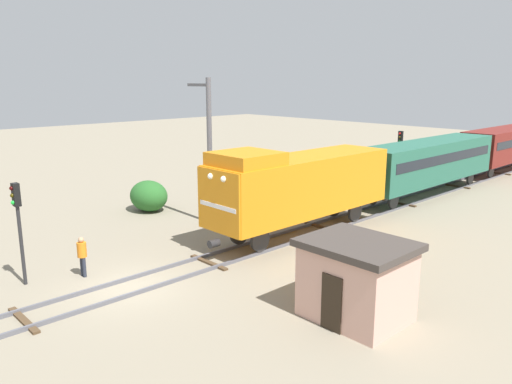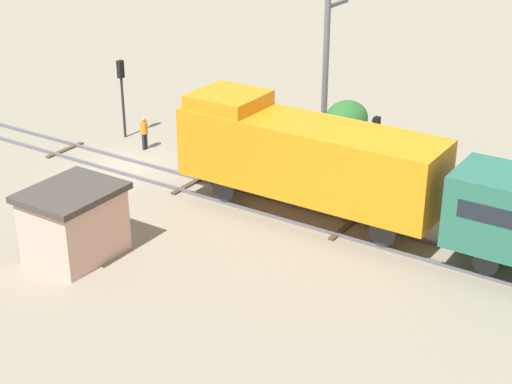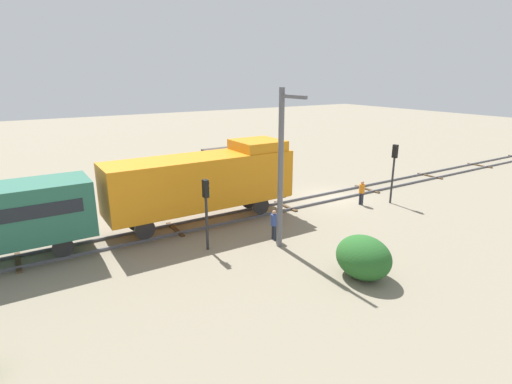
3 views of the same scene
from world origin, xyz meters
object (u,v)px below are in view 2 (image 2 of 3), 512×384
Objects in this scene: relay_hut at (74,223)px; worker_near_track at (144,131)px; worker_by_signal at (310,154)px; traffic_signal_mid at (375,142)px; catenary_mast at (326,82)px; traffic_signal_near at (121,84)px; locomotive at (304,155)px.

worker_near_track is at bearing -152.56° from relay_hut.
worker_by_signal is at bearing 171.37° from worker_near_track.
traffic_signal_mid is 1.06× the size of relay_hut.
worker_near_track is at bearing -73.12° from catenary_mast.
traffic_signal_near is 2.90m from worker_near_track.
relay_hut is at bearing -16.11° from catenary_mast.
worker_near_track is 11.16m from relay_hut.
worker_near_track is 8.74m from worker_by_signal.
catenary_mast reaches higher than worker_by_signal.
traffic_signal_near is 2.42× the size of worker_by_signal.
worker_by_signal is 0.21× the size of catenary_mast.
catenary_mast reaches higher than worker_near_track.
traffic_signal_near is at bearing -41.71° from worker_near_track.
locomotive is 3.13× the size of traffic_signal_mid.
traffic_signal_near is 0.51× the size of catenary_mast.
locomotive is 5.00m from worker_by_signal.
relay_hut reaches higher than worker_near_track.
worker_near_track is (1.00, -12.13, -1.60)m from traffic_signal_mid.
locomotive is at bearing 146.73° from worker_near_track.
relay_hut is (12.56, -3.63, -2.89)m from catenary_mast.
relay_hut reaches higher than worker_by_signal.
catenary_mast is (-1.86, 10.83, 1.42)m from traffic_signal_near.
catenary_mast reaches higher than traffic_signal_near.
locomotive is 3.73m from traffic_signal_mid.
traffic_signal_mid is at bearing 90.81° from traffic_signal_near.
catenary_mast is at bearing -160.08° from locomotive.
traffic_signal_mid is at bearing 147.32° from relay_hut.
traffic_signal_mid is 2.18× the size of worker_by_signal.
locomotive is 11.01m from worker_near_track.
worker_by_signal is 0.49× the size of relay_hut.
traffic_signal_near reaches higher than worker_near_track.
worker_by_signal is at bearing -13.98° from catenary_mast.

